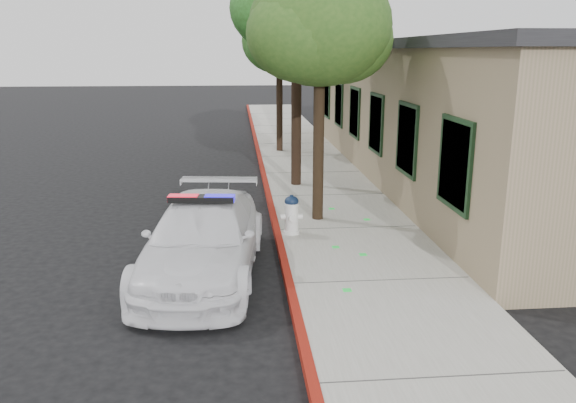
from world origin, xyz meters
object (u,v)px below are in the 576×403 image
at_px(police_car, 203,239).
at_px(fire_hydrant, 292,214).
at_px(street_tree_near, 321,31).
at_px(street_tree_far, 280,45).
at_px(clapboard_building, 469,109).
at_px(street_tree_mid, 297,6).

distance_m(police_car, fire_hydrant, 2.56).
height_order(street_tree_near, street_tree_far, street_tree_near).
distance_m(fire_hydrant, street_tree_near, 3.99).
relative_size(clapboard_building, street_tree_mid, 3.17).
bearing_deg(clapboard_building, street_tree_near, -137.09).
xyz_separation_m(clapboard_building, fire_hydrant, (-6.34, -6.29, -1.55)).
bearing_deg(police_car, street_tree_mid, 76.33).
xyz_separation_m(clapboard_building, street_tree_mid, (-5.73, -1.59, 3.00)).
distance_m(clapboard_building, street_tree_far, 7.43).
height_order(clapboard_building, police_car, clapboard_building).
bearing_deg(police_car, street_tree_near, 55.75).
bearing_deg(police_car, street_tree_far, 85.49).
relative_size(street_tree_near, street_tree_mid, 0.85).
bearing_deg(fire_hydrant, clapboard_building, 44.11).
height_order(fire_hydrant, street_tree_far, street_tree_far).
bearing_deg(clapboard_building, fire_hydrant, -135.24).
height_order(police_car, street_tree_far, street_tree_far).
height_order(street_tree_near, street_tree_mid, street_tree_mid).
relative_size(police_car, street_tree_far, 0.92).
xyz_separation_m(fire_hydrant, street_tree_near, (0.72, 1.07, 3.78)).
distance_m(clapboard_building, street_tree_mid, 6.66).
relative_size(police_car, street_tree_mid, 0.75).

